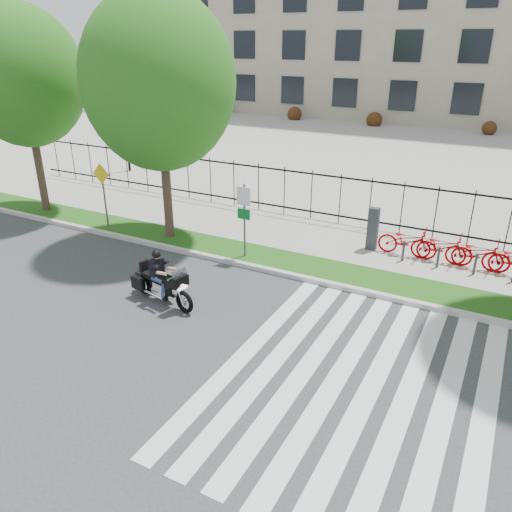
% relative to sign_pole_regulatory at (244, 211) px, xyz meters
% --- Properties ---
extents(ground, '(120.00, 120.00, 0.00)m').
position_rel_sign_pole_regulatory_xyz_m(ground, '(0.49, -4.58, -1.74)').
color(ground, '#333336').
rests_on(ground, ground).
extents(curb, '(60.00, 0.20, 0.15)m').
position_rel_sign_pole_regulatory_xyz_m(curb, '(0.49, -0.48, -1.66)').
color(curb, '#B2B0A7').
rests_on(curb, ground).
extents(grass_verge, '(60.00, 1.50, 0.15)m').
position_rel_sign_pole_regulatory_xyz_m(grass_verge, '(0.49, 0.37, -1.66)').
color(grass_verge, '#1A4912').
rests_on(grass_verge, ground).
extents(sidewalk, '(60.00, 3.50, 0.15)m').
position_rel_sign_pole_regulatory_xyz_m(sidewalk, '(0.49, 2.87, -1.66)').
color(sidewalk, '#9C9A92').
rests_on(sidewalk, ground).
extents(plaza, '(80.00, 34.00, 0.10)m').
position_rel_sign_pole_regulatory_xyz_m(plaza, '(0.49, 20.42, -1.69)').
color(plaza, '#9C9A92').
rests_on(plaza, ground).
extents(crosswalk_stripes, '(5.70, 8.00, 0.01)m').
position_rel_sign_pole_regulatory_xyz_m(crosswalk_stripes, '(5.32, -4.58, -1.73)').
color(crosswalk_stripes, silver).
rests_on(crosswalk_stripes, ground).
extents(iron_fence, '(30.00, 0.06, 2.00)m').
position_rel_sign_pole_regulatory_xyz_m(iron_fence, '(0.49, 4.62, -0.59)').
color(iron_fence, black).
rests_on(iron_fence, sidewalk).
extents(office_building, '(60.00, 21.90, 20.15)m').
position_rel_sign_pole_regulatory_xyz_m(office_building, '(0.49, 40.34, 8.23)').
color(office_building, gray).
rests_on(office_building, ground).
extents(lamp_post_left, '(1.06, 0.70, 4.25)m').
position_rel_sign_pole_regulatory_xyz_m(lamp_post_left, '(-11.51, 7.42, 1.47)').
color(lamp_post_left, black).
rests_on(lamp_post_left, ground).
extents(street_tree_0, '(4.68, 4.68, 8.07)m').
position_rel_sign_pole_regulatory_xyz_m(street_tree_0, '(-9.97, 0.37, 3.78)').
color(street_tree_0, '#3E2F22').
rests_on(street_tree_0, grass_verge).
extents(street_tree_1, '(5.12, 5.12, 8.38)m').
position_rel_sign_pole_regulatory_xyz_m(street_tree_1, '(-3.39, 0.37, 3.84)').
color(street_tree_1, '#3E2F22').
rests_on(street_tree_1, grass_verge).
extents(sign_pole_regulatory, '(0.50, 0.09, 2.50)m').
position_rel_sign_pole_regulatory_xyz_m(sign_pole_regulatory, '(0.00, 0.00, 0.00)').
color(sign_pole_regulatory, '#59595B').
rests_on(sign_pole_regulatory, grass_verge).
extents(sign_pole_warning, '(0.78, 0.09, 2.49)m').
position_rel_sign_pole_regulatory_xyz_m(sign_pole_warning, '(-6.13, 0.00, 0.00)').
color(sign_pole_warning, '#59595B').
rests_on(sign_pole_warning, grass_verge).
extents(motorcycle_rider, '(2.42, 0.99, 1.89)m').
position_rel_sign_pole_regulatory_xyz_m(motorcycle_rider, '(-0.62, -3.63, -1.11)').
color(motorcycle_rider, black).
rests_on(motorcycle_rider, ground).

